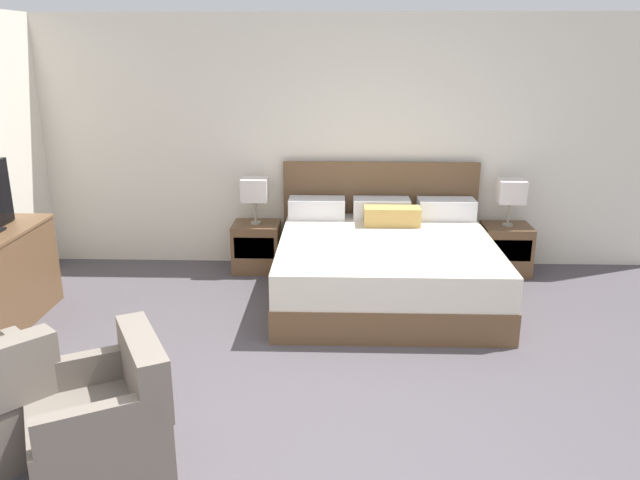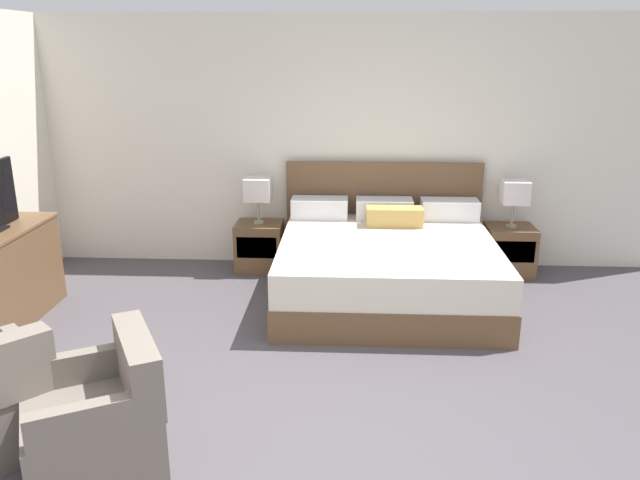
{
  "view_description": "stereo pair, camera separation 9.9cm",
  "coord_description": "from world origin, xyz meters",
  "px_view_note": "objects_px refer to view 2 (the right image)",
  "views": [
    {
      "loc": [
        0.12,
        -2.81,
        2.23
      ],
      "look_at": [
        -0.03,
        1.99,
        0.75
      ],
      "focal_mm": 35.0,
      "sensor_mm": 36.0,
      "label": 1
    },
    {
      "loc": [
        0.22,
        -2.8,
        2.23
      ],
      "look_at": [
        -0.03,
        1.99,
        0.75
      ],
      "focal_mm": 35.0,
      "sensor_mm": 36.0,
      "label": 2
    }
  ],
  "objects_px": {
    "bed": "(387,265)",
    "table_lamp_left": "(258,190)",
    "nightstand_left": "(260,246)",
    "armchair_companion": "(100,422)",
    "dresser": "(0,276)",
    "nightstand_right": "(509,250)",
    "table_lamp_right": "(514,192)"
  },
  "relations": [
    {
      "from": "table_lamp_left",
      "to": "armchair_companion",
      "type": "xyz_separation_m",
      "value": [
        -0.4,
        -3.28,
        -0.57
      ]
    },
    {
      "from": "nightstand_right",
      "to": "table_lamp_right",
      "type": "relative_size",
      "value": 1.06
    },
    {
      "from": "table_lamp_right",
      "to": "table_lamp_left",
      "type": "bearing_deg",
      "value": 180.0
    },
    {
      "from": "table_lamp_left",
      "to": "dresser",
      "type": "xyz_separation_m",
      "value": [
        -1.96,
        -1.43,
        -0.44
      ]
    },
    {
      "from": "nightstand_right",
      "to": "table_lamp_left",
      "type": "height_order",
      "value": "table_lamp_left"
    },
    {
      "from": "bed",
      "to": "armchair_companion",
      "type": "relative_size",
      "value": 2.18
    },
    {
      "from": "table_lamp_left",
      "to": "table_lamp_right",
      "type": "xyz_separation_m",
      "value": [
        2.57,
        0.0,
        0.0
      ]
    },
    {
      "from": "table_lamp_left",
      "to": "dresser",
      "type": "distance_m",
      "value": 2.47
    },
    {
      "from": "bed",
      "to": "table_lamp_left",
      "type": "height_order",
      "value": "bed"
    },
    {
      "from": "nightstand_left",
      "to": "dresser",
      "type": "relative_size",
      "value": 0.41
    },
    {
      "from": "bed",
      "to": "nightstand_right",
      "type": "height_order",
      "value": "bed"
    },
    {
      "from": "dresser",
      "to": "armchair_companion",
      "type": "bearing_deg",
      "value": -49.73
    },
    {
      "from": "table_lamp_right",
      "to": "bed",
      "type": "bearing_deg",
      "value": -151.54
    },
    {
      "from": "table_lamp_left",
      "to": "table_lamp_right",
      "type": "bearing_deg",
      "value": 0.0
    },
    {
      "from": "table_lamp_left",
      "to": "armchair_companion",
      "type": "bearing_deg",
      "value": -96.92
    },
    {
      "from": "nightstand_left",
      "to": "nightstand_right",
      "type": "xyz_separation_m",
      "value": [
        2.57,
        0.0,
        0.0
      ]
    },
    {
      "from": "nightstand_right",
      "to": "table_lamp_left",
      "type": "xyz_separation_m",
      "value": [
        -2.57,
        0.0,
        0.6
      ]
    },
    {
      "from": "nightstand_left",
      "to": "table_lamp_right",
      "type": "distance_m",
      "value": 2.64
    },
    {
      "from": "nightstand_left",
      "to": "table_lamp_right",
      "type": "bearing_deg",
      "value": 0.03
    },
    {
      "from": "bed",
      "to": "table_lamp_left",
      "type": "xyz_separation_m",
      "value": [
        -1.29,
        0.7,
        0.54
      ]
    },
    {
      "from": "armchair_companion",
      "to": "nightstand_left",
      "type": "bearing_deg",
      "value": 83.08
    },
    {
      "from": "table_lamp_left",
      "to": "dresser",
      "type": "bearing_deg",
      "value": -143.84
    },
    {
      "from": "nightstand_right",
      "to": "armchair_companion",
      "type": "height_order",
      "value": "armchair_companion"
    },
    {
      "from": "dresser",
      "to": "nightstand_left",
      "type": "bearing_deg",
      "value": 36.13
    },
    {
      "from": "bed",
      "to": "table_lamp_right",
      "type": "bearing_deg",
      "value": 28.46
    },
    {
      "from": "bed",
      "to": "dresser",
      "type": "xyz_separation_m",
      "value": [
        -3.24,
        -0.74,
        0.1
      ]
    },
    {
      "from": "dresser",
      "to": "table_lamp_left",
      "type": "bearing_deg",
      "value": 36.16
    },
    {
      "from": "table_lamp_left",
      "to": "table_lamp_right",
      "type": "relative_size",
      "value": 1.0
    },
    {
      "from": "bed",
      "to": "nightstand_left",
      "type": "height_order",
      "value": "bed"
    },
    {
      "from": "nightstand_left",
      "to": "armchair_companion",
      "type": "relative_size",
      "value": 0.54
    },
    {
      "from": "nightstand_left",
      "to": "dresser",
      "type": "bearing_deg",
      "value": -143.87
    },
    {
      "from": "dresser",
      "to": "table_lamp_right",
      "type": "bearing_deg",
      "value": 17.54
    }
  ]
}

